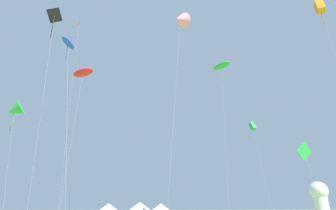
{
  "coord_description": "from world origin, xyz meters",
  "views": [
    {
      "loc": [
        -6.45,
        -3.22,
        2.19
      ],
      "look_at": [
        0.0,
        32.0,
        15.78
      ],
      "focal_mm": 28.69,
      "sensor_mm": 36.0,
      "label": 1
    }
  ],
  "objects_px": {
    "kite_green_box": "(253,126)",
    "festival_tent_center": "(161,209)",
    "kite_blue_parafoil": "(68,43)",
    "observatory_dome": "(319,195)",
    "festival_tent_left": "(108,209)",
    "kite_black_diamond": "(54,18)",
    "kite_orange_box": "(320,7)",
    "kite_red_parafoil": "(83,73)",
    "kite_pink_delta": "(180,20)",
    "kite_green_diamond": "(304,151)",
    "kite_green_parafoil": "(222,66)",
    "kite_green_delta": "(14,110)",
    "kite_orange_diamond": "(77,37)",
    "festival_tent_right": "(140,209)"
  },
  "relations": [
    {
      "from": "kite_green_delta",
      "to": "festival_tent_center",
      "type": "bearing_deg",
      "value": 36.82
    },
    {
      "from": "festival_tent_center",
      "to": "kite_green_parafoil",
      "type": "bearing_deg",
      "value": -71.57
    },
    {
      "from": "kite_blue_parafoil",
      "to": "observatory_dome",
      "type": "xyz_separation_m",
      "value": [
        78.61,
        61.98,
        -13.96
      ]
    },
    {
      "from": "kite_pink_delta",
      "to": "festival_tent_right",
      "type": "xyz_separation_m",
      "value": [
        -2.08,
        35.03,
        -26.05
      ]
    },
    {
      "from": "kite_pink_delta",
      "to": "kite_green_diamond",
      "type": "relative_size",
      "value": 2.45
    },
    {
      "from": "kite_red_parafoil",
      "to": "festival_tent_center",
      "type": "relative_size",
      "value": 4.81
    },
    {
      "from": "kite_pink_delta",
      "to": "kite_blue_parafoil",
      "type": "bearing_deg",
      "value": -167.42
    },
    {
      "from": "kite_pink_delta",
      "to": "observatory_dome",
      "type": "distance_m",
      "value": 89.88
    },
    {
      "from": "kite_pink_delta",
      "to": "kite_green_diamond",
      "type": "height_order",
      "value": "kite_pink_delta"
    },
    {
      "from": "kite_green_delta",
      "to": "kite_black_diamond",
      "type": "xyz_separation_m",
      "value": [
        6.9,
        -11.05,
        10.83
      ]
    },
    {
      "from": "kite_green_diamond",
      "to": "kite_green_parafoil",
      "type": "bearing_deg",
      "value": 154.87
    },
    {
      "from": "kite_black_diamond",
      "to": "kite_green_delta",
      "type": "bearing_deg",
      "value": 121.98
    },
    {
      "from": "festival_tent_left",
      "to": "festival_tent_center",
      "type": "distance_m",
      "value": 12.01
    },
    {
      "from": "kite_green_diamond",
      "to": "festival_tent_center",
      "type": "height_order",
      "value": "kite_green_diamond"
    },
    {
      "from": "kite_blue_parafoil",
      "to": "festival_tent_center",
      "type": "height_order",
      "value": "kite_blue_parafoil"
    },
    {
      "from": "kite_green_box",
      "to": "festival_tent_center",
      "type": "relative_size",
      "value": 4.76
    },
    {
      "from": "kite_green_diamond",
      "to": "kite_blue_parafoil",
      "type": "relative_size",
      "value": 0.59
    },
    {
      "from": "kite_red_parafoil",
      "to": "kite_orange_box",
      "type": "relative_size",
      "value": 0.7
    },
    {
      "from": "kite_orange_box",
      "to": "kite_green_delta",
      "type": "distance_m",
      "value": 50.45
    },
    {
      "from": "kite_green_box",
      "to": "kite_pink_delta",
      "type": "xyz_separation_m",
      "value": [
        -23.59,
        -25.98,
        7.59
      ]
    },
    {
      "from": "kite_red_parafoil",
      "to": "observatory_dome",
      "type": "height_order",
      "value": "kite_red_parafoil"
    },
    {
      "from": "kite_orange_box",
      "to": "observatory_dome",
      "type": "height_order",
      "value": "kite_orange_box"
    },
    {
      "from": "kite_green_parafoil",
      "to": "kite_blue_parafoil",
      "type": "height_order",
      "value": "kite_green_parafoil"
    },
    {
      "from": "kite_red_parafoil",
      "to": "kite_green_box",
      "type": "xyz_separation_m",
      "value": [
        37.24,
        20.06,
        -0.64
      ]
    },
    {
      "from": "festival_tent_center",
      "to": "observatory_dome",
      "type": "bearing_deg",
      "value": 21.13
    },
    {
      "from": "kite_black_diamond",
      "to": "festival_tent_right",
      "type": "distance_m",
      "value": 44.33
    },
    {
      "from": "kite_orange_diamond",
      "to": "observatory_dome",
      "type": "bearing_deg",
      "value": 27.4
    },
    {
      "from": "kite_orange_diamond",
      "to": "kite_pink_delta",
      "type": "bearing_deg",
      "value": -43.56
    },
    {
      "from": "observatory_dome",
      "to": "kite_green_delta",
      "type": "bearing_deg",
      "value": -153.46
    },
    {
      "from": "kite_orange_diamond",
      "to": "festival_tent_right",
      "type": "relative_size",
      "value": 7.73
    },
    {
      "from": "festival_tent_left",
      "to": "observatory_dome",
      "type": "xyz_separation_m",
      "value": [
        73.53,
        23.78,
        4.41
      ]
    },
    {
      "from": "festival_tent_right",
      "to": "kite_green_diamond",
      "type": "bearing_deg",
      "value": -50.65
    },
    {
      "from": "kite_green_delta",
      "to": "festival_tent_right",
      "type": "height_order",
      "value": "kite_green_delta"
    },
    {
      "from": "kite_pink_delta",
      "to": "festival_tent_left",
      "type": "distance_m",
      "value": 44.7
    },
    {
      "from": "festival_tent_left",
      "to": "kite_green_diamond",
      "type": "bearing_deg",
      "value": -43.13
    },
    {
      "from": "kite_orange_box",
      "to": "kite_blue_parafoil",
      "type": "height_order",
      "value": "kite_orange_box"
    },
    {
      "from": "kite_black_diamond",
      "to": "kite_red_parafoil",
      "type": "bearing_deg",
      "value": 32.12
    },
    {
      "from": "kite_green_delta",
      "to": "kite_pink_delta",
      "type": "height_order",
      "value": "kite_pink_delta"
    },
    {
      "from": "kite_blue_parafoil",
      "to": "festival_tent_right",
      "type": "relative_size",
      "value": 4.15
    },
    {
      "from": "festival_tent_left",
      "to": "festival_tent_center",
      "type": "height_order",
      "value": "festival_tent_center"
    },
    {
      "from": "kite_black_diamond",
      "to": "festival_tent_center",
      "type": "bearing_deg",
      "value": 56.66
    },
    {
      "from": "kite_orange_box",
      "to": "kite_green_box",
      "type": "bearing_deg",
      "value": 83.67
    },
    {
      "from": "kite_green_parafoil",
      "to": "kite_green_delta",
      "type": "relative_size",
      "value": 1.5
    },
    {
      "from": "kite_green_box",
      "to": "festival_tent_right",
      "type": "bearing_deg",
      "value": 160.58
    },
    {
      "from": "kite_green_box",
      "to": "kite_orange_box",
      "type": "distance_m",
      "value": 31.7
    },
    {
      "from": "kite_blue_parafoil",
      "to": "kite_red_parafoil",
      "type": "bearing_deg",
      "value": 86.33
    },
    {
      "from": "kite_black_diamond",
      "to": "festival_tent_right",
      "type": "relative_size",
      "value": 6.03
    },
    {
      "from": "kite_orange_box",
      "to": "festival_tent_left",
      "type": "relative_size",
      "value": 6.97
    },
    {
      "from": "festival_tent_center",
      "to": "kite_orange_box",
      "type": "bearing_deg",
      "value": -65.99
    },
    {
      "from": "kite_orange_box",
      "to": "festival_tent_center",
      "type": "bearing_deg",
      "value": 114.01
    }
  ]
}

